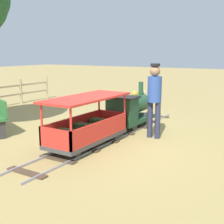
% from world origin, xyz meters
% --- Properties ---
extents(ground_plane, '(60.00, 60.00, 0.00)m').
position_xyz_m(ground_plane, '(0.00, 0.00, 0.00)').
color(ground_plane, '#A38C51').
extents(track, '(0.76, 5.70, 0.04)m').
position_xyz_m(track, '(0.00, 0.24, 0.02)').
color(track, gray).
rests_on(track, ground_plane).
extents(locomotive, '(0.72, 1.45, 1.06)m').
position_xyz_m(locomotive, '(0.00, 1.10, 0.48)').
color(locomotive, '#1E472D').
rests_on(locomotive, ground_plane).
extents(passenger_car, '(0.82, 2.00, 0.97)m').
position_xyz_m(passenger_car, '(0.00, -0.66, 0.42)').
color(passenger_car, '#3F3F3F').
rests_on(passenger_car, ground_plane).
extents(conductor_person, '(0.30, 0.30, 1.62)m').
position_xyz_m(conductor_person, '(0.85, 0.63, 0.96)').
color(conductor_person, '#282D47').
rests_on(conductor_person, ground_plane).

